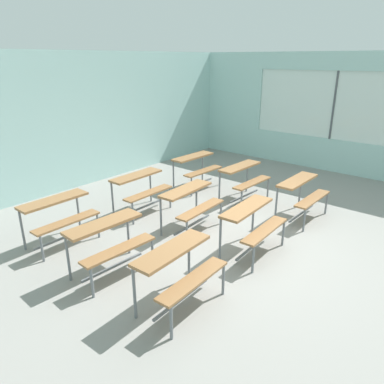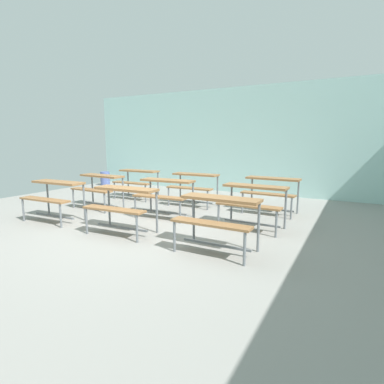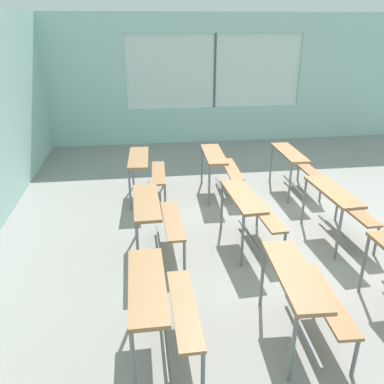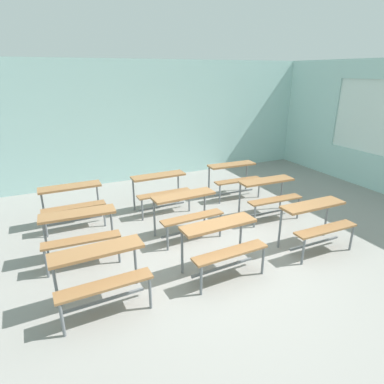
# 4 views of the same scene
# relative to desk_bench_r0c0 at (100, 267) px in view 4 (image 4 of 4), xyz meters

# --- Properties ---
(ground) EXTENTS (10.00, 9.00, 0.05)m
(ground) POSITION_rel_desk_bench_r0c0_xyz_m (1.78, 0.27, -0.59)
(ground) COLOR gray
(wall_back) EXTENTS (10.00, 0.12, 3.00)m
(wall_back) POSITION_rel_desk_bench_r0c0_xyz_m (1.78, 4.77, 0.94)
(wall_back) COLOR #A8D1CC
(wall_back) RESTS_ON ground
(desk_bench_r0c0) EXTENTS (1.12, 0.63, 0.74)m
(desk_bench_r0c0) POSITION_rel_desk_bench_r0c0_xyz_m (0.00, 0.00, 0.00)
(desk_bench_r0c0) COLOR olive
(desk_bench_r0c0) RESTS_ON ground
(desk_bench_r0c1) EXTENTS (1.13, 0.64, 0.74)m
(desk_bench_r0c1) POSITION_rel_desk_bench_r0c0_xyz_m (1.66, 0.01, 0.00)
(desk_bench_r0c1) COLOR olive
(desk_bench_r0c1) RESTS_ON ground
(desk_bench_r0c2) EXTENTS (1.10, 0.60, 0.74)m
(desk_bench_r0c2) POSITION_rel_desk_bench_r0c0_xyz_m (3.37, -0.03, 0.00)
(desk_bench_r0c2) COLOR olive
(desk_bench_r0c2) RESTS_ON ground
(desk_bench_r1c0) EXTENTS (1.13, 0.64, 0.74)m
(desk_bench_r1c0) POSITION_rel_desk_bench_r0c0_xyz_m (-0.08, 1.21, 0.00)
(desk_bench_r1c0) COLOR olive
(desk_bench_r1c0) RESTS_ON ground
(desk_bench_r1c1) EXTENTS (1.13, 0.64, 0.74)m
(desk_bench_r1c1) POSITION_rel_desk_bench_r0c0_xyz_m (1.67, 1.24, 0.00)
(desk_bench_r1c1) COLOR olive
(desk_bench_r1c1) RESTS_ON ground
(desk_bench_r1c2) EXTENTS (1.12, 0.63, 0.74)m
(desk_bench_r1c2) POSITION_rel_desk_bench_r0c0_xyz_m (3.45, 1.28, 0.00)
(desk_bench_r1c2) COLOR olive
(desk_bench_r1c2) RESTS_ON ground
(desk_bench_r2c0) EXTENTS (1.10, 0.60, 0.74)m
(desk_bench_r2c0) POSITION_rel_desk_bench_r0c0_xyz_m (-0.06, 2.52, 0.00)
(desk_bench_r2c0) COLOR olive
(desk_bench_r2c0) RESTS_ON ground
(desk_bench_r2c1) EXTENTS (1.11, 0.61, 0.74)m
(desk_bench_r2c1) POSITION_rel_desk_bench_r0c0_xyz_m (1.65, 2.48, 0.00)
(desk_bench_r2c1) COLOR olive
(desk_bench_r2c1) RESTS_ON ground
(desk_bench_r2c2) EXTENTS (1.12, 0.64, 0.74)m
(desk_bench_r2c2) POSITION_rel_desk_bench_r0c0_xyz_m (3.43, 2.55, 0.00)
(desk_bench_r2c2) COLOR olive
(desk_bench_r2c2) RESTS_ON ground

